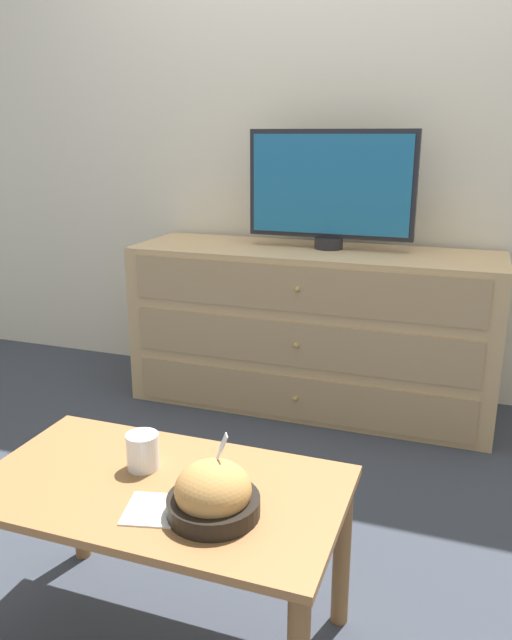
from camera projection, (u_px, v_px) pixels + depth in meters
ground_plane at (329, 382)px, 3.15m from camera, size 12.00×12.00×0.00m
wall_back at (340, 112)px, 2.81m from camera, size 12.00×0.05×2.60m
dresser at (311, 329)px, 2.81m from camera, size 1.60×0.51×0.72m
tv at (331, 187)px, 2.66m from camera, size 0.72×0.12×0.50m
coffee_table at (163, 512)px, 1.45m from camera, size 0.85×0.48×0.43m
takeout_bowl at (213, 495)px, 1.30m from camera, size 0.20×0.20×0.17m
drink_cup at (143, 453)px, 1.49m from camera, size 0.08×0.08×0.09m
napkin at (154, 510)px, 1.33m from camera, size 0.15×0.15×0.00m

